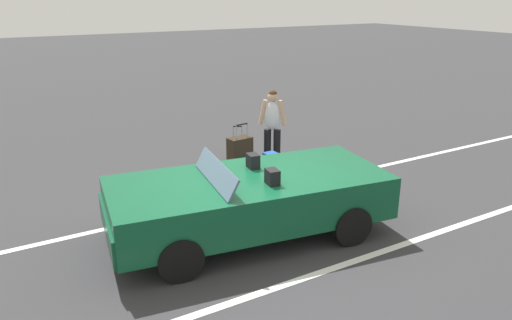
# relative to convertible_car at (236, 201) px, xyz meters

# --- Properties ---
(ground_plane) EXTENTS (80.00, 80.00, 0.00)m
(ground_plane) POSITION_rel_convertible_car_xyz_m (-0.21, 0.03, -0.59)
(ground_plane) COLOR #333335
(lot_line_near) EXTENTS (18.00, 0.12, 0.01)m
(lot_line_near) POSITION_rel_convertible_car_xyz_m (-0.21, -1.26, -0.59)
(lot_line_near) COLOR silver
(lot_line_near) RESTS_ON ground_plane
(lot_line_mid) EXTENTS (18.00, 0.12, 0.01)m
(lot_line_mid) POSITION_rel_convertible_car_xyz_m (-0.21, 1.44, -0.59)
(lot_line_mid) COLOR silver
(lot_line_mid) RESTS_ON ground_plane
(convertible_car) EXTENTS (4.34, 2.31, 1.24)m
(convertible_car) POSITION_rel_convertible_car_xyz_m (0.00, 0.00, 0.00)
(convertible_car) COLOR #0F4C2D
(convertible_car) RESTS_ON ground_plane
(suitcase_large_black) EXTENTS (0.51, 0.35, 1.05)m
(suitcase_large_black) POSITION_rel_convertible_car_xyz_m (-1.39, -2.48, -0.22)
(suitcase_large_black) COLOR #2D2319
(suitcase_large_black) RESTS_ON ground_plane
(suitcase_medium_bright) EXTENTS (0.28, 0.41, 0.62)m
(suitcase_medium_bright) POSITION_rel_convertible_car_xyz_m (-1.61, -1.54, -0.28)
(suitcase_medium_bright) COLOR #1E479E
(suitcase_medium_bright) RESTS_ON ground_plane
(suitcase_small_carryon) EXTENTS (0.39, 0.33, 0.80)m
(suitcase_small_carryon) POSITION_rel_convertible_car_xyz_m (-1.70, -3.16, -0.34)
(suitcase_small_carryon) COLOR #2D2319
(suitcase_small_carryon) RESTS_ON ground_plane
(traveler_person) EXTENTS (0.53, 0.45, 1.65)m
(traveler_person) POSITION_rel_convertible_car_xyz_m (-2.13, -2.41, 0.34)
(traveler_person) COLOR black
(traveler_person) RESTS_ON ground_plane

